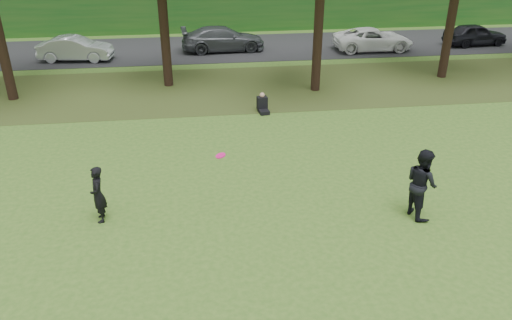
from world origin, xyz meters
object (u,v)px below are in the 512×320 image
(player_right, at_px, (422,183))
(seated_person, at_px, (263,105))
(player_left, at_px, (98,195))
(frisbee, at_px, (221,156))

(player_right, relative_size, seated_person, 2.44)
(player_right, xyz_separation_m, seated_person, (-3.19, 8.57, -0.70))
(player_left, xyz_separation_m, player_right, (8.81, -0.87, 0.20))
(player_left, height_order, frisbee, frisbee)
(player_right, relative_size, frisbee, 7.07)
(frisbee, relative_size, seated_person, 0.35)
(player_right, bearing_deg, frisbee, 75.93)
(frisbee, distance_m, seated_person, 8.58)
(player_left, xyz_separation_m, seated_person, (5.62, 7.71, -0.51))
(player_right, distance_m, frisbee, 5.57)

